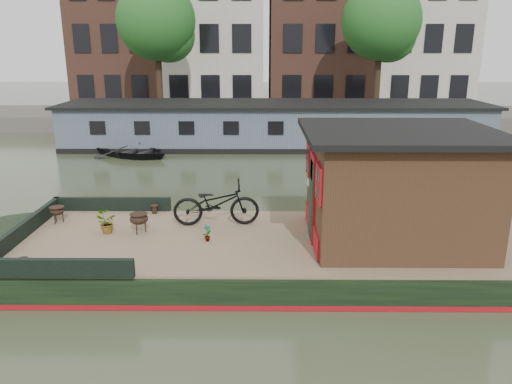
{
  "coord_description": "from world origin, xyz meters",
  "views": [
    {
      "loc": [
        -0.71,
        -10.23,
        4.71
      ],
      "look_at": [
        -0.79,
        0.5,
        1.57
      ],
      "focal_mm": 35.0,
      "sensor_mm": 36.0,
      "label": 1
    }
  ],
  "objects_px": {
    "brazier_rear": "(57,215)",
    "dinghy": "(133,148)",
    "cabin": "(396,185)",
    "bicycle": "(216,203)",
    "potted_plant_a": "(207,233)",
    "brazier_front": "(139,223)"
  },
  "relations": [
    {
      "from": "cabin",
      "to": "brazier_rear",
      "type": "distance_m",
      "value": 7.87
    },
    {
      "from": "potted_plant_a",
      "to": "bicycle",
      "type": "bearing_deg",
      "value": 83.8
    },
    {
      "from": "brazier_front",
      "to": "brazier_rear",
      "type": "relative_size",
      "value": 1.14
    },
    {
      "from": "cabin",
      "to": "bicycle",
      "type": "height_order",
      "value": "cabin"
    },
    {
      "from": "bicycle",
      "to": "dinghy",
      "type": "bearing_deg",
      "value": 19.07
    },
    {
      "from": "potted_plant_a",
      "to": "brazier_rear",
      "type": "distance_m",
      "value": 3.88
    },
    {
      "from": "cabin",
      "to": "potted_plant_a",
      "type": "height_order",
      "value": "cabin"
    },
    {
      "from": "cabin",
      "to": "bicycle",
      "type": "xyz_separation_m",
      "value": [
        -3.92,
        0.89,
        -0.7
      ]
    },
    {
      "from": "bicycle",
      "to": "dinghy",
      "type": "height_order",
      "value": "bicycle"
    },
    {
      "from": "potted_plant_a",
      "to": "cabin",
      "type": "bearing_deg",
      "value": 2.29
    },
    {
      "from": "brazier_rear",
      "to": "dinghy",
      "type": "relative_size",
      "value": 0.11
    },
    {
      "from": "brazier_front",
      "to": "dinghy",
      "type": "relative_size",
      "value": 0.13
    },
    {
      "from": "bicycle",
      "to": "brazier_rear",
      "type": "distance_m",
      "value": 3.83
    },
    {
      "from": "brazier_rear",
      "to": "bicycle",
      "type": "bearing_deg",
      "value": -1.77
    },
    {
      "from": "cabin",
      "to": "brazier_front",
      "type": "xyz_separation_m",
      "value": [
        -5.62,
        0.35,
        -1.0
      ]
    },
    {
      "from": "cabin",
      "to": "brazier_rear",
      "type": "relative_size",
      "value": 10.09
    },
    {
      "from": "bicycle",
      "to": "dinghy",
      "type": "xyz_separation_m",
      "value": [
        -4.6,
        10.61,
        -0.81
      ]
    },
    {
      "from": "brazier_front",
      "to": "brazier_rear",
      "type": "bearing_deg",
      "value": 162.76
    },
    {
      "from": "bicycle",
      "to": "potted_plant_a",
      "type": "distance_m",
      "value": 1.11
    },
    {
      "from": "brazier_rear",
      "to": "dinghy",
      "type": "xyz_separation_m",
      "value": [
        -0.79,
        10.5,
        -0.48
      ]
    },
    {
      "from": "potted_plant_a",
      "to": "brazier_front",
      "type": "xyz_separation_m",
      "value": [
        -1.59,
        0.51,
        0.04
      ]
    },
    {
      "from": "brazier_rear",
      "to": "dinghy",
      "type": "distance_m",
      "value": 10.54
    }
  ]
}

